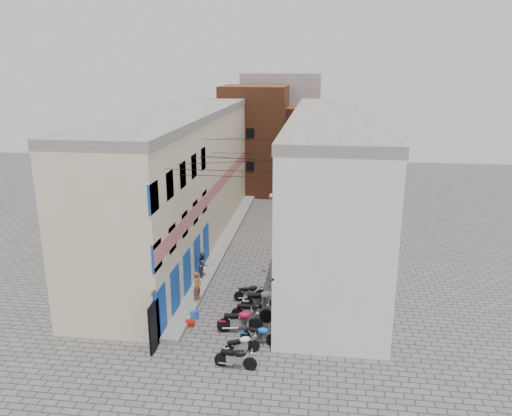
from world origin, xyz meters
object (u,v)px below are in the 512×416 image
at_px(motorcycle_f, 262,299).
at_px(person_b, 203,264).
at_px(water_jug_near, 193,315).
at_px(water_jug_far, 196,315).
at_px(motorcycle_b, 241,344).
at_px(motorcycle_e, 252,310).
at_px(red_crate, 190,324).
at_px(person_a, 197,286).
at_px(motorcycle_g, 250,291).
at_px(motorcycle_c, 259,334).
at_px(motorcycle_d, 240,319).
at_px(motorcycle_a, 235,357).

xyz_separation_m(motorcycle_f, person_b, (-3.76, 3.16, 0.34)).
relative_size(water_jug_near, water_jug_far, 1.04).
bearing_deg(motorcycle_b, motorcycle_f, 145.72).
relative_size(motorcycle_e, red_crate, 4.81).
bearing_deg(person_a, red_crate, -162.87).
distance_m(motorcycle_e, person_b, 5.53).
distance_m(motorcycle_g, red_crate, 3.93).
bearing_deg(person_a, motorcycle_f, -79.24).
height_order(person_b, water_jug_near, person_b).
height_order(person_a, water_jug_near, person_a).
distance_m(motorcycle_c, water_jug_near, 3.86).
bearing_deg(motorcycle_e, motorcycle_d, -23.09).
distance_m(motorcycle_f, person_a, 3.38).
height_order(motorcycle_d, motorcycle_e, motorcycle_d).
bearing_deg(motorcycle_c, person_a, -125.83).
xyz_separation_m(motorcycle_g, water_jug_far, (-2.30, -2.34, -0.26)).
bearing_deg(person_a, water_jug_far, -156.22).
relative_size(motorcycle_f, water_jug_far, 4.88).
bearing_deg(motorcycle_a, motorcycle_b, -177.68).
distance_m(motorcycle_g, person_a, 2.78).
distance_m(motorcycle_d, red_crate, 2.49).
bearing_deg(motorcycle_b, motorcycle_d, 162.07).
bearing_deg(motorcycle_e, water_jug_far, -88.96).
bearing_deg(motorcycle_f, water_jug_near, -81.12).
height_order(motorcycle_e, person_b, person_b).
height_order(motorcycle_f, water_jug_near, motorcycle_f).
bearing_deg(person_a, motorcycle_d, -119.25).
height_order(motorcycle_e, water_jug_far, motorcycle_e).
bearing_deg(water_jug_far, person_b, 98.64).
bearing_deg(motorcycle_b, water_jug_near, -162.18).
bearing_deg(motorcycle_b, person_a, -173.72).
relative_size(motorcycle_d, water_jug_far, 4.80).
xyz_separation_m(water_jug_near, water_jug_far, (0.12, 0.12, -0.01)).
bearing_deg(person_b, motorcycle_b, -155.98).
bearing_deg(motorcycle_b, motorcycle_c, 116.57).
bearing_deg(person_a, motorcycle_a, -138.09).
xyz_separation_m(motorcycle_d, water_jug_near, (-2.44, 0.79, -0.39)).
bearing_deg(red_crate, water_jug_far, 80.87).
bearing_deg(motorcycle_a, motorcycle_c, 165.37).
bearing_deg(water_jug_far, motorcycle_g, 45.55).
height_order(motorcycle_a, water_jug_far, motorcycle_a).
height_order(motorcycle_a, person_b, person_b).
bearing_deg(person_b, motorcycle_a, -159.01).
height_order(water_jug_near, red_crate, water_jug_near).
bearing_deg(motorcycle_b, motorcycle_e, 150.32).
relative_size(motorcycle_b, red_crate, 4.10).
relative_size(motorcycle_g, water_jug_near, 3.62).
relative_size(motorcycle_b, water_jug_far, 3.88).
height_order(motorcycle_c, motorcycle_e, motorcycle_e).
height_order(motorcycle_f, person_b, person_b).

